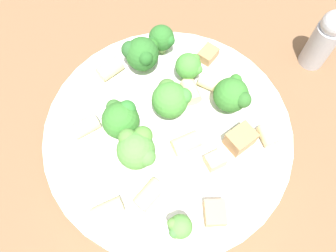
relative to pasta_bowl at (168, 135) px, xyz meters
name	(u,v)px	position (x,y,z in m)	size (l,w,h in m)	color
ground_plane	(168,141)	(0.00, 0.00, -0.02)	(2.00, 2.00, 0.00)	brown
pasta_bowl	(168,135)	(0.00, 0.00, 0.00)	(0.27, 0.27, 0.03)	silver
broccoli_floret_0	(142,53)	(0.02, 0.08, 0.04)	(0.04, 0.04, 0.05)	#9EC175
broccoli_floret_1	(171,99)	(0.01, 0.02, 0.04)	(0.04, 0.04, 0.05)	#93B766
broccoli_floret_2	(162,39)	(0.05, 0.09, 0.04)	(0.03, 0.03, 0.04)	#93B766
broccoli_floret_3	(179,227)	(-0.05, -0.09, 0.03)	(0.02, 0.02, 0.03)	#84AD60
broccoli_floret_4	(189,66)	(0.06, 0.05, 0.04)	(0.03, 0.03, 0.04)	#93B766
broccoli_floret_5	(137,149)	(-0.04, -0.01, 0.04)	(0.04, 0.04, 0.05)	#9EC175
broccoli_floret_6	(232,95)	(0.07, -0.01, 0.04)	(0.04, 0.04, 0.04)	#9EC175
broccoli_floret_7	(121,118)	(-0.04, 0.03, 0.04)	(0.04, 0.04, 0.04)	#93B766
rigatoni_0	(186,143)	(0.01, -0.03, 0.02)	(0.02, 0.02, 0.03)	beige
rigatoni_1	(191,91)	(0.04, 0.02, 0.02)	(0.02, 0.02, 0.03)	beige
rigatoni_2	(85,126)	(-0.07, 0.05, 0.02)	(0.02, 0.02, 0.03)	beige
rigatoni_3	(110,69)	(-0.02, 0.10, 0.02)	(0.02, 0.02, 0.03)	beige
rigatoni_4	(149,195)	(-0.05, -0.05, 0.02)	(0.02, 0.02, 0.03)	beige
rigatoni_5	(212,84)	(0.07, 0.02, 0.02)	(0.02, 0.02, 0.03)	beige
rigatoni_6	(107,210)	(-0.09, -0.04, 0.02)	(0.01, 0.01, 0.03)	beige
rigatoni_7	(267,135)	(0.08, -0.06, 0.02)	(0.01, 0.01, 0.02)	beige
chicken_chunk_0	(240,139)	(0.06, -0.05, 0.02)	(0.03, 0.02, 0.02)	#A87A4C
chicken_chunk_1	(215,161)	(0.02, -0.06, 0.02)	(0.02, 0.02, 0.02)	tan
chicken_chunk_2	(215,213)	(-0.01, -0.10, 0.02)	(0.02, 0.02, 0.02)	tan
chicken_chunk_3	(208,54)	(0.09, 0.06, 0.02)	(0.02, 0.02, 0.01)	#A87A4C
pepper_shaker	(323,39)	(0.22, 0.00, 0.02)	(0.03, 0.03, 0.09)	#B2B2B7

